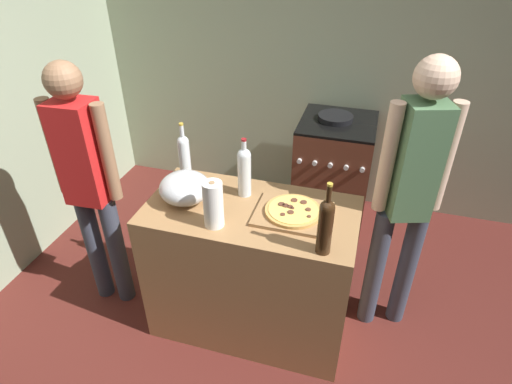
% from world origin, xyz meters
% --- Properties ---
extents(ground_plane, '(4.42, 3.01, 0.02)m').
position_xyz_m(ground_plane, '(0.00, 1.20, -0.01)').
color(ground_plane, '#511E19').
extents(kitchen_wall_rear, '(4.42, 0.10, 2.60)m').
position_xyz_m(kitchen_wall_rear, '(0.00, 2.46, 1.30)').
color(kitchen_wall_rear, '#99A889').
rests_on(kitchen_wall_rear, ground_plane).
extents(kitchen_wall_left, '(0.10, 3.01, 2.60)m').
position_xyz_m(kitchen_wall_left, '(-1.96, 1.20, 1.30)').
color(kitchen_wall_left, '#99A889').
rests_on(kitchen_wall_left, ground_plane).
extents(counter, '(1.17, 0.61, 0.89)m').
position_xyz_m(counter, '(-0.13, 0.80, 0.45)').
color(counter, '#9E7247').
rests_on(counter, ground_plane).
extents(cutting_board, '(0.40, 0.32, 0.02)m').
position_xyz_m(cutting_board, '(0.10, 0.81, 0.90)').
color(cutting_board, '#9E7247').
rests_on(cutting_board, counter).
extents(pizza, '(0.30, 0.30, 0.03)m').
position_xyz_m(pizza, '(0.10, 0.81, 0.92)').
color(pizza, tan).
rests_on(pizza, cutting_board).
extents(mixing_bowl, '(0.28, 0.28, 0.17)m').
position_xyz_m(mixing_bowl, '(-0.50, 0.77, 0.98)').
color(mixing_bowl, '#B2B2B7').
rests_on(mixing_bowl, counter).
extents(paper_towel_roll, '(0.10, 0.10, 0.26)m').
position_xyz_m(paper_towel_roll, '(-0.27, 0.61, 1.02)').
color(paper_towel_roll, white).
rests_on(paper_towel_roll, counter).
extents(wine_bottle_clear, '(0.08, 0.08, 0.35)m').
position_xyz_m(wine_bottle_clear, '(-0.20, 0.93, 1.05)').
color(wine_bottle_clear, silver).
rests_on(wine_bottle_clear, counter).
extents(wine_bottle_dark, '(0.07, 0.07, 0.38)m').
position_xyz_m(wine_bottle_dark, '(0.30, 0.56, 1.05)').
color(wine_bottle_dark, '#331E0F').
rests_on(wine_bottle_dark, counter).
extents(wine_bottle_amber, '(0.07, 0.07, 0.35)m').
position_xyz_m(wine_bottle_amber, '(-0.61, 1.01, 1.05)').
color(wine_bottle_amber, silver).
rests_on(wine_bottle_amber, counter).
extents(stove, '(0.58, 0.62, 0.95)m').
position_xyz_m(stove, '(0.19, 2.06, 0.46)').
color(stove, brown).
rests_on(stove, ground_plane).
extents(person_in_stripes, '(0.40, 0.21, 1.64)m').
position_xyz_m(person_in_stripes, '(-1.11, 0.74, 0.95)').
color(person_in_stripes, '#383D4C').
rests_on(person_in_stripes, ground_plane).
extents(person_in_red, '(0.36, 0.26, 1.72)m').
position_xyz_m(person_in_red, '(0.68, 1.06, 1.00)').
color(person_in_red, '#383D4C').
rests_on(person_in_red, ground_plane).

